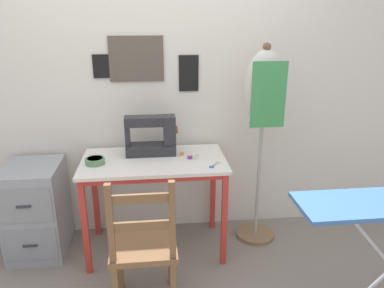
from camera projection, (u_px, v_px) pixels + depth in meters
name	position (u px, v px, depth m)	size (l,w,h in m)	color
ground_plane	(157.00, 271.00, 2.73)	(14.00, 14.00, 0.00)	gray
wall_back	(151.00, 81.00, 2.93)	(10.00, 0.07, 2.55)	silver
sewing_table	(154.00, 172.00, 2.78)	(1.06, 0.59, 0.76)	silver
sewing_machine	(153.00, 137.00, 2.82)	(0.39, 0.15, 0.32)	#28282D
fabric_bowl	(95.00, 161.00, 2.67)	(0.14, 0.14, 0.04)	#56895B
scissors	(213.00, 166.00, 2.64)	(0.10, 0.12, 0.01)	silver
thread_spool_near_machine	(182.00, 154.00, 2.82)	(0.03, 0.03, 0.03)	orange
thread_spool_mid_table	(190.00, 157.00, 2.76)	(0.04, 0.04, 0.04)	purple
thread_spool_far_edge	(196.00, 156.00, 2.76)	(0.03, 0.03, 0.04)	silver
wooden_chair	(143.00, 247.00, 2.27)	(0.40, 0.38, 0.93)	brown
filing_cabinet	(36.00, 210.00, 2.86)	(0.41, 0.50, 0.72)	#93999E
dress_form	(263.00, 102.00, 2.79)	(0.32, 0.32, 1.59)	#846647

